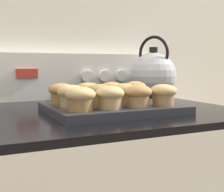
# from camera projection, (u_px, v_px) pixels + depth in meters

# --- Properties ---
(wall_back) EXTENTS (8.00, 0.05, 2.40)m
(wall_back) POSITION_uv_depth(u_px,v_px,m) (65.00, 27.00, 1.25)
(wall_back) COLOR silver
(wall_back) RESTS_ON ground_plane
(control_panel) EXTENTS (0.75, 0.07, 0.18)m
(control_panel) POSITION_uv_depth(u_px,v_px,m) (71.00, 76.00, 1.22)
(control_panel) COLOR silver
(control_panel) RESTS_ON stove_range
(muffin_pan) EXTENTS (0.36, 0.28, 0.02)m
(muffin_pan) POSITION_uv_depth(u_px,v_px,m) (111.00, 108.00, 0.88)
(muffin_pan) COLOR #28282D
(muffin_pan) RESTS_ON stove_range
(muffin_r0_c0) EXTENTS (0.07, 0.07, 0.06)m
(muffin_r0_c0) POSITION_uv_depth(u_px,v_px,m) (80.00, 98.00, 0.75)
(muffin_r0_c0) COLOR olive
(muffin_r0_c0) RESTS_ON muffin_pan
(muffin_r0_c1) EXTENTS (0.07, 0.07, 0.06)m
(muffin_r0_c1) POSITION_uv_depth(u_px,v_px,m) (110.00, 96.00, 0.78)
(muffin_r0_c1) COLOR tan
(muffin_r0_c1) RESTS_ON muffin_pan
(muffin_r0_c2) EXTENTS (0.07, 0.07, 0.06)m
(muffin_r0_c2) POSITION_uv_depth(u_px,v_px,m) (138.00, 95.00, 0.82)
(muffin_r0_c2) COLOR #A37A4C
(muffin_r0_c2) RESTS_ON muffin_pan
(muffin_r0_c3) EXTENTS (0.07, 0.07, 0.06)m
(muffin_r0_c3) POSITION_uv_depth(u_px,v_px,m) (163.00, 94.00, 0.85)
(muffin_r0_c3) COLOR #A37A4C
(muffin_r0_c3) RESTS_ON muffin_pan
(muffin_r1_c0) EXTENTS (0.07, 0.07, 0.06)m
(muffin_r1_c0) POSITION_uv_depth(u_px,v_px,m) (71.00, 95.00, 0.82)
(muffin_r1_c0) COLOR tan
(muffin_r1_c0) RESTS_ON muffin_pan
(muffin_r1_c1) EXTENTS (0.07, 0.07, 0.06)m
(muffin_r1_c1) POSITION_uv_depth(u_px,v_px,m) (99.00, 94.00, 0.85)
(muffin_r1_c1) COLOR tan
(muffin_r1_c1) RESTS_ON muffin_pan
(muffin_r1_c2) EXTENTS (0.07, 0.07, 0.06)m
(muffin_r1_c2) POSITION_uv_depth(u_px,v_px,m) (124.00, 93.00, 0.89)
(muffin_r1_c2) COLOR tan
(muffin_r1_c2) RESTS_ON muffin_pan
(muffin_r2_c0) EXTENTS (0.07, 0.07, 0.06)m
(muffin_r2_c0) POSITION_uv_depth(u_px,v_px,m) (61.00, 93.00, 0.89)
(muffin_r2_c0) COLOR olive
(muffin_r2_c0) RESTS_ON muffin_pan
(muffin_r2_c1) EXTENTS (0.07, 0.07, 0.06)m
(muffin_r2_c1) POSITION_uv_depth(u_px,v_px,m) (88.00, 91.00, 0.93)
(muffin_r2_c1) COLOR tan
(muffin_r2_c1) RESTS_ON muffin_pan
(muffin_r2_c2) EXTENTS (0.07, 0.07, 0.06)m
(muffin_r2_c2) POSITION_uv_depth(u_px,v_px,m) (111.00, 91.00, 0.96)
(muffin_r2_c2) COLOR tan
(muffin_r2_c2) RESTS_ON muffin_pan
(muffin_r2_c3) EXTENTS (0.07, 0.07, 0.06)m
(muffin_r2_c3) POSITION_uv_depth(u_px,v_px,m) (135.00, 90.00, 1.00)
(muffin_r2_c3) COLOR olive
(muffin_r2_c3) RESTS_ON muffin_pan
(tea_kettle) EXTENTS (0.18, 0.21, 0.24)m
(tea_kettle) POSITION_uv_depth(u_px,v_px,m) (153.00, 75.00, 1.20)
(tea_kettle) COLOR silver
(tea_kettle) RESTS_ON stove_range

